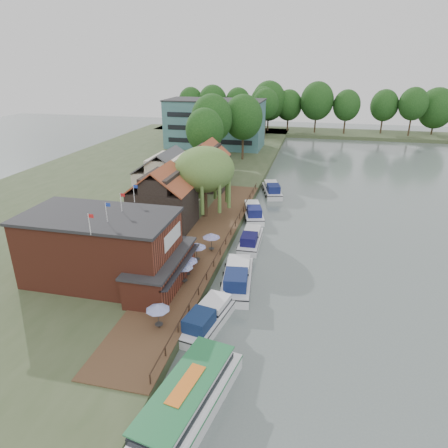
% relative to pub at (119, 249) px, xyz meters
% --- Properties ---
extents(ground, '(260.00, 260.00, 0.00)m').
position_rel_pub_xyz_m(ground, '(14.00, 1.00, -4.65)').
color(ground, '#536060').
rests_on(ground, ground).
extents(land_bank, '(50.00, 140.00, 1.00)m').
position_rel_pub_xyz_m(land_bank, '(-16.00, 36.00, -4.15)').
color(land_bank, '#384728').
rests_on(land_bank, ground).
extents(quay_deck, '(6.00, 50.00, 0.10)m').
position_rel_pub_xyz_m(quay_deck, '(6.00, 11.00, -3.60)').
color(quay_deck, '#47301E').
rests_on(quay_deck, land_bank).
extents(quay_rail, '(0.20, 49.00, 1.00)m').
position_rel_pub_xyz_m(quay_rail, '(8.70, 11.50, -3.15)').
color(quay_rail, black).
rests_on(quay_rail, land_bank).
extents(pub, '(20.00, 11.00, 7.30)m').
position_rel_pub_xyz_m(pub, '(0.00, 0.00, 0.00)').
color(pub, maroon).
rests_on(pub, land_bank).
extents(hotel_block, '(25.40, 12.40, 12.30)m').
position_rel_pub_xyz_m(hotel_block, '(-8.00, 71.00, 2.50)').
color(hotel_block, '#38666B').
rests_on(hotel_block, land_bank).
extents(cottage_a, '(8.60, 7.60, 8.50)m').
position_rel_pub_xyz_m(cottage_a, '(-1.00, 15.00, 0.60)').
color(cottage_a, black).
rests_on(cottage_a, land_bank).
extents(cottage_b, '(9.60, 8.60, 8.50)m').
position_rel_pub_xyz_m(cottage_b, '(-4.00, 25.00, 0.60)').
color(cottage_b, beige).
rests_on(cottage_b, land_bank).
extents(cottage_c, '(7.60, 7.60, 8.50)m').
position_rel_pub_xyz_m(cottage_c, '(0.00, 34.00, 0.60)').
color(cottage_c, black).
rests_on(cottage_c, land_bank).
extents(willow, '(8.60, 8.60, 10.43)m').
position_rel_pub_xyz_m(willow, '(3.50, 20.00, 1.56)').
color(willow, '#476B2D').
rests_on(willow, land_bank).
extents(umbrella_0, '(2.08, 2.08, 2.38)m').
position_rel_pub_xyz_m(umbrella_0, '(6.87, -6.77, -2.36)').
color(umbrella_0, navy).
rests_on(umbrella_0, quay_deck).
extents(umbrella_1, '(1.98, 1.98, 2.38)m').
position_rel_pub_xyz_m(umbrella_1, '(6.64, 0.80, -2.36)').
color(umbrella_1, navy).
rests_on(umbrella_1, quay_deck).
extents(umbrella_2, '(2.42, 2.42, 2.38)m').
position_rel_pub_xyz_m(umbrella_2, '(6.47, 2.18, -2.36)').
color(umbrella_2, '#1B2796').
rests_on(umbrella_2, quay_deck).
extents(umbrella_3, '(2.19, 2.19, 2.38)m').
position_rel_pub_xyz_m(umbrella_3, '(6.53, 5.69, -2.36)').
color(umbrella_3, '#1B2796').
rests_on(umbrella_3, quay_deck).
extents(umbrella_4, '(2.13, 2.13, 2.38)m').
position_rel_pub_xyz_m(umbrella_4, '(7.45, 8.73, -2.36)').
color(umbrella_4, navy).
rests_on(umbrella_4, quay_deck).
extents(cruiser_0, '(4.69, 9.74, 2.24)m').
position_rel_pub_xyz_m(cruiser_0, '(10.50, -4.03, -3.53)').
color(cruiser_0, silver).
rests_on(cruiser_0, ground).
extents(cruiser_1, '(4.56, 10.67, 2.52)m').
position_rel_pub_xyz_m(cruiser_1, '(11.71, 3.39, -3.39)').
color(cruiser_1, silver).
rests_on(cruiser_1, ground).
extents(cruiser_2, '(3.11, 8.98, 2.12)m').
position_rel_pub_xyz_m(cruiser_2, '(11.39, 13.92, -3.59)').
color(cruiser_2, silver).
rests_on(cruiser_2, ground).
extents(cruiser_3, '(5.36, 9.79, 2.24)m').
position_rel_pub_xyz_m(cruiser_3, '(10.05, 23.90, -3.53)').
color(cruiser_3, white).
rests_on(cruiser_3, ground).
extents(cruiser_4, '(5.37, 9.95, 2.28)m').
position_rel_pub_xyz_m(cruiser_4, '(11.53, 36.03, -3.51)').
color(cruiser_4, silver).
rests_on(cruiser_4, ground).
extents(tour_boat, '(6.01, 13.58, 2.86)m').
position_rel_pub_xyz_m(tour_boat, '(11.67, -14.76, -3.22)').
color(tour_boat, silver).
rests_on(tour_boat, ground).
extents(swan, '(0.44, 0.44, 0.44)m').
position_rel_pub_xyz_m(swan, '(10.32, -11.86, -4.43)').
color(swan, white).
rests_on(swan, ground).
extents(bank_tree_0, '(7.53, 7.53, 13.09)m').
position_rel_pub_xyz_m(bank_tree_0, '(-3.11, 43.69, 2.89)').
color(bank_tree_0, '#143811').
rests_on(bank_tree_0, land_bank).
extents(bank_tree_1, '(8.99, 8.99, 15.08)m').
position_rel_pub_xyz_m(bank_tree_1, '(-3.95, 52.50, 3.89)').
color(bank_tree_1, '#143811').
rests_on(bank_tree_1, land_bank).
extents(bank_tree_2, '(8.84, 8.84, 14.71)m').
position_rel_pub_xyz_m(bank_tree_2, '(1.93, 58.04, 3.71)').
color(bank_tree_2, '#143811').
rests_on(bank_tree_2, land_bank).
extents(bank_tree_3, '(6.49, 6.49, 10.37)m').
position_rel_pub_xyz_m(bank_tree_3, '(-4.32, 78.50, 1.54)').
color(bank_tree_3, '#143811').
rests_on(bank_tree_3, land_bank).
extents(bank_tree_4, '(7.60, 7.60, 14.39)m').
position_rel_pub_xyz_m(bank_tree_4, '(3.23, 86.08, 3.54)').
color(bank_tree_4, '#143811').
rests_on(bank_tree_4, land_bank).
extents(bank_tree_5, '(7.84, 7.84, 14.31)m').
position_rel_pub_xyz_m(bank_tree_5, '(1.35, 94.46, 3.51)').
color(bank_tree_5, '#143811').
rests_on(bank_tree_5, land_bank).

